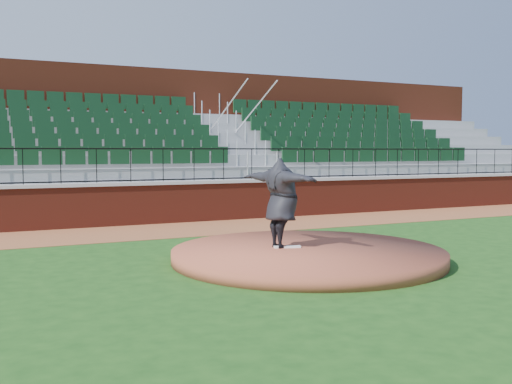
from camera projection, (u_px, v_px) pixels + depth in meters
ground at (288, 259)px, 12.22m from camera, size 90.00×90.00×0.00m
warning_track at (197, 228)px, 17.07m from camera, size 34.00×3.20×0.01m
field_wall at (179, 203)px, 18.46m from camera, size 34.00×0.35×1.20m
wall_cap at (179, 183)px, 18.42m from camera, size 34.00×0.45×0.10m
wall_railing at (179, 165)px, 18.38m from camera, size 34.00×0.05×1.00m
seating_stands at (154, 149)px, 20.79m from camera, size 34.00×5.10×4.60m
concourse_wall at (134, 138)px, 23.27m from camera, size 34.00×0.50×5.50m
pitchers_mound at (308, 255)px, 12.04m from camera, size 5.53×5.53×0.25m
pitching_rubber at (287, 247)px, 12.14m from camera, size 0.56×0.30×0.04m
pitcher at (281, 203)px, 12.11m from camera, size 1.02×2.34×1.85m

